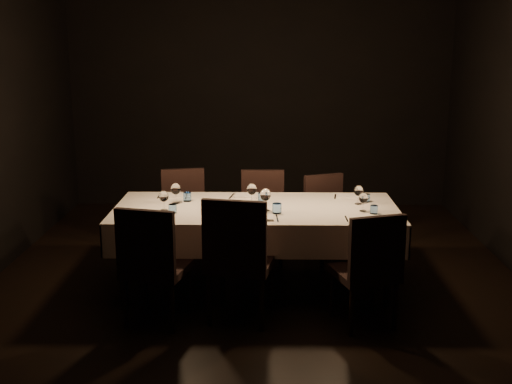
{
  "coord_description": "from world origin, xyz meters",
  "views": [
    {
      "loc": [
        0.09,
        -5.51,
        2.24
      ],
      "look_at": [
        0.0,
        0.0,
        0.9
      ],
      "focal_mm": 45.0,
      "sensor_mm": 36.0,
      "label": 1
    }
  ],
  "objects_px": {
    "dining_table": "(256,215)",
    "chair_near_right": "(369,265)",
    "chair_far_left": "(184,210)",
    "chair_near_center": "(238,255)",
    "chair_near_left": "(152,261)",
    "chair_far_center": "(263,211)",
    "chair_far_right": "(327,214)"
  },
  "relations": [
    {
      "from": "chair_near_right",
      "to": "chair_far_left",
      "type": "height_order",
      "value": "chair_near_right"
    },
    {
      "from": "chair_near_center",
      "to": "chair_far_center",
      "type": "bearing_deg",
      "value": -86.11
    },
    {
      "from": "dining_table",
      "to": "chair_near_left",
      "type": "xyz_separation_m",
      "value": [
        -0.8,
        -0.8,
        -0.15
      ]
    },
    {
      "from": "chair_near_left",
      "to": "chair_far_left",
      "type": "height_order",
      "value": "chair_near_left"
    },
    {
      "from": "chair_near_center",
      "to": "chair_far_center",
      "type": "distance_m",
      "value": 1.54
    },
    {
      "from": "dining_table",
      "to": "chair_far_left",
      "type": "relative_size",
      "value": 2.74
    },
    {
      "from": "dining_table",
      "to": "chair_far_right",
      "type": "relative_size",
      "value": 2.87
    },
    {
      "from": "chair_near_right",
      "to": "chair_far_left",
      "type": "distance_m",
      "value": 2.31
    },
    {
      "from": "dining_table",
      "to": "chair_far_center",
      "type": "relative_size",
      "value": 2.76
    },
    {
      "from": "chair_near_left",
      "to": "chair_near_center",
      "type": "height_order",
      "value": "chair_near_center"
    },
    {
      "from": "chair_near_left",
      "to": "chair_far_center",
      "type": "bearing_deg",
      "value": -105.08
    },
    {
      "from": "dining_table",
      "to": "chair_near_right",
      "type": "relative_size",
      "value": 2.67
    },
    {
      "from": "dining_table",
      "to": "chair_near_left",
      "type": "height_order",
      "value": "chair_near_left"
    },
    {
      "from": "chair_far_left",
      "to": "chair_far_center",
      "type": "distance_m",
      "value": 0.8
    },
    {
      "from": "chair_near_right",
      "to": "chair_far_right",
      "type": "relative_size",
      "value": 1.07
    },
    {
      "from": "chair_near_center",
      "to": "chair_far_right",
      "type": "distance_m",
      "value": 1.72
    },
    {
      "from": "dining_table",
      "to": "chair_near_right",
      "type": "distance_m",
      "value": 1.22
    },
    {
      "from": "chair_near_left",
      "to": "chair_near_right",
      "type": "relative_size",
      "value": 1.04
    },
    {
      "from": "chair_near_right",
      "to": "chair_far_right",
      "type": "bearing_deg",
      "value": -101.1
    },
    {
      "from": "chair_near_left",
      "to": "chair_near_right",
      "type": "height_order",
      "value": "chair_near_left"
    },
    {
      "from": "chair_far_right",
      "to": "chair_near_right",
      "type": "bearing_deg",
      "value": -104.97
    },
    {
      "from": "dining_table",
      "to": "chair_far_center",
      "type": "distance_m",
      "value": 0.82
    },
    {
      "from": "dining_table",
      "to": "chair_near_center",
      "type": "relative_size",
      "value": 2.41
    },
    {
      "from": "chair_far_left",
      "to": "chair_far_right",
      "type": "bearing_deg",
      "value": -14.01
    },
    {
      "from": "chair_near_right",
      "to": "chair_near_center",
      "type": "bearing_deg",
      "value": -22.38
    },
    {
      "from": "chair_near_left",
      "to": "chair_near_center",
      "type": "distance_m",
      "value": 0.67
    },
    {
      "from": "dining_table",
      "to": "chair_far_center",
      "type": "bearing_deg",
      "value": 86.02
    },
    {
      "from": "chair_near_left",
      "to": "chair_far_center",
      "type": "xyz_separation_m",
      "value": [
        0.85,
        1.59,
        -0.03
      ]
    },
    {
      "from": "chair_near_left",
      "to": "chair_far_center",
      "type": "height_order",
      "value": "chair_near_left"
    },
    {
      "from": "chair_near_left",
      "to": "chair_near_right",
      "type": "distance_m",
      "value": 1.69
    },
    {
      "from": "chair_far_center",
      "to": "dining_table",
      "type": "bearing_deg",
      "value": -94.34
    },
    {
      "from": "chair_far_center",
      "to": "chair_near_center",
      "type": "bearing_deg",
      "value": -97.19
    }
  ]
}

